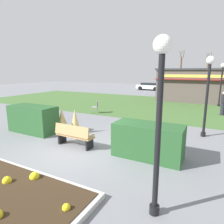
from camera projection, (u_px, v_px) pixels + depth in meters
ground_plane at (77, 150)px, 7.77m from camera, size 80.00×80.00×0.00m
lawn_patch at (157, 105)px, 17.97m from camera, size 36.00×12.00×0.01m
flower_bed at (9, 192)px, 4.95m from camera, size 4.47×2.12×0.32m
park_bench at (74, 135)px, 8.09m from camera, size 1.71×0.55×0.95m
hedge_left at (33, 119)px, 10.03m from camera, size 2.56×1.10×1.36m
hedge_right at (148, 141)px, 7.08m from camera, size 2.47×1.10×1.24m
ornamental_grass_behind_left at (75, 121)px, 9.78m from camera, size 0.56×0.56×1.25m
ornamental_grass_behind_right at (123, 128)px, 9.20m from camera, size 0.55×0.55×0.95m
ornamental_grass_behind_center at (62, 120)px, 10.16m from camera, size 0.69×0.69×1.18m
lamppost_near at (159, 108)px, 3.84m from camera, size 0.36×0.36×3.75m
lamppost_mid at (208, 87)px, 8.96m from camera, size 0.36×0.36×3.75m
lamppost_far at (221, 79)px, 17.04m from camera, size 0.36×0.36×3.75m
trash_bin at (26, 124)px, 9.96m from camera, size 0.52×0.52×0.93m
food_kiosk at (196, 85)px, 20.71m from camera, size 7.66×5.26×3.36m
cafe_chair_west at (96, 106)px, 14.59m from camera, size 0.56×0.56×0.89m
person_strolling at (223, 103)px, 13.82m from camera, size 0.34×0.34×1.69m
parked_car_west_slot at (149, 86)px, 32.26m from camera, size 4.30×2.25×1.20m
parked_car_center_slot at (182, 87)px, 29.91m from camera, size 4.26×2.17×1.20m
tree_left_bg at (207, 73)px, 33.76m from camera, size 0.91×0.96×6.15m
tree_center_bg at (180, 72)px, 34.82m from camera, size 0.91×0.96×6.60m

